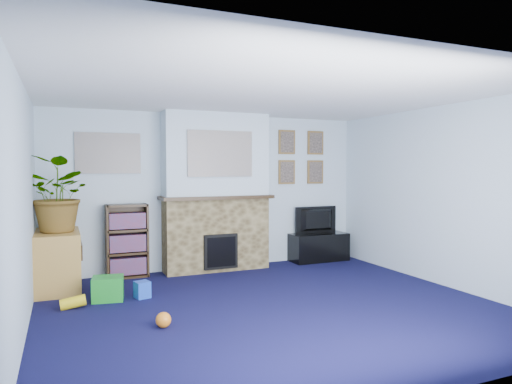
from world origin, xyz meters
name	(u,v)px	position (x,y,z in m)	size (l,w,h in m)	color
floor	(273,307)	(0.00, 0.00, 0.00)	(5.00, 4.50, 0.01)	black
ceiling	(273,92)	(0.00, 0.00, 2.40)	(5.00, 4.50, 0.01)	white
wall_back	(212,192)	(0.00, 2.25, 1.20)	(5.00, 0.04, 2.40)	silver
wall_front	(417,224)	(0.00, -2.25, 1.20)	(5.00, 0.04, 2.40)	silver
wall_left	(22,209)	(-2.50, 0.00, 1.20)	(0.04, 4.50, 2.40)	silver
wall_right	(443,196)	(2.50, 0.00, 1.20)	(0.04, 4.50, 2.40)	silver
chimney_breast	(216,193)	(0.00, 2.05, 1.18)	(1.72, 0.50, 2.40)	brown
collage_main	(220,154)	(0.00, 1.84, 1.78)	(1.00, 0.03, 0.68)	gray
collage_left	(108,153)	(-1.55, 2.23, 1.78)	(0.90, 0.03, 0.58)	gray
portrait_tl	(287,142)	(1.30, 2.23, 2.00)	(0.30, 0.03, 0.40)	brown
portrait_tr	(315,143)	(1.85, 2.23, 2.00)	(0.30, 0.03, 0.40)	brown
portrait_bl	(287,172)	(1.30, 2.23, 1.50)	(0.30, 0.03, 0.40)	brown
portrait_br	(315,172)	(1.85, 2.23, 1.50)	(0.30, 0.03, 0.40)	brown
tv_stand	(319,247)	(1.81, 2.03, 0.22)	(0.98, 0.41, 0.46)	black
television	(318,220)	(1.81, 2.05, 0.69)	(0.78, 0.10, 0.45)	black
bookshelf	(127,242)	(-1.32, 2.11, 0.50)	(0.58, 0.28, 1.05)	#302011
sideboard	(57,263)	(-2.24, 1.75, 0.35)	(0.54, 0.97, 0.76)	#B38339
potted_plant	(60,194)	(-2.19, 1.70, 1.24)	(0.87, 0.75, 0.97)	#26661E
mantel_clock	(218,191)	(0.02, 2.00, 1.22)	(0.10, 0.06, 0.14)	gold
mantel_candle	(239,190)	(0.36, 2.00, 1.23)	(0.05, 0.05, 0.18)	#B2BFC6
mantel_teddy	(184,192)	(-0.50, 2.00, 1.22)	(0.12, 0.12, 0.12)	gray
mantel_can	(256,191)	(0.65, 2.00, 1.21)	(0.06, 0.06, 0.12)	blue
green_crate	(108,289)	(-1.69, 1.00, 0.14)	(0.35, 0.28, 0.28)	#198C26
toy_ball	(163,319)	(-1.27, -0.19, 0.09)	(0.15, 0.15, 0.15)	orange
toy_block	(142,289)	(-1.30, 0.95, 0.11)	(0.16, 0.16, 0.20)	blue
toy_tube	(73,302)	(-2.08, 0.81, 0.07)	(0.13, 0.13, 0.27)	yellow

